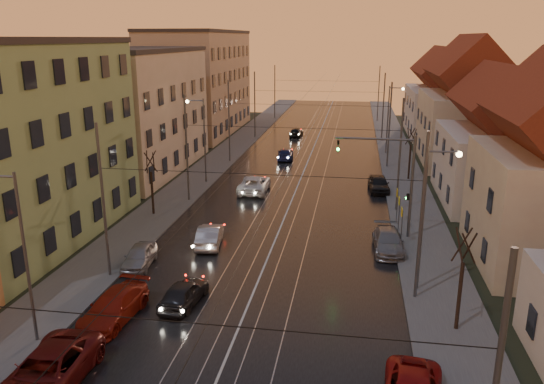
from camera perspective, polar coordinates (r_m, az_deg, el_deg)
The scene contains 41 objects.
road at distance 59.06m, azimuth 3.84°, elevation 3.19°, with size 16.00×120.00×0.04m, color black.
sidewalk_left at distance 60.73m, azimuth -5.61°, elevation 3.56°, with size 4.00×120.00×0.15m, color #4C4C4C.
sidewalk_right at distance 59.04m, azimuth 13.56°, elevation 2.81°, with size 4.00×120.00×0.15m, color #4C4C4C.
tram_rail_0 at distance 59.28m, azimuth 1.72°, elevation 3.30°, with size 0.06×120.00×0.03m, color gray.
tram_rail_1 at distance 59.13m, azimuth 3.10°, elevation 3.25°, with size 0.06×120.00×0.03m, color gray.
tram_rail_2 at distance 58.99m, azimuth 4.59°, elevation 3.19°, with size 0.06×120.00×0.03m, color gray.
tram_rail_3 at distance 58.91m, azimuth 5.97°, elevation 3.13°, with size 0.06×120.00×0.03m, color gray.
apartment_left_1 at distance 39.21m, azimuth -26.44°, elevation 4.51°, with size 10.00×18.00×13.00m, color #71925D.
apartment_left_2 at distance 56.54m, azimuth -14.78°, elevation 8.27°, with size 10.00×20.00×12.00m, color tan.
apartment_left_3 at distance 78.88m, azimuth -7.82°, elevation 11.50°, with size 10.00×24.00×14.00m, color tan.
house_right_2 at distance 47.66m, azimuth 23.39°, elevation 4.40°, with size 9.18×12.24×9.20m.
house_right_3 at distance 61.94m, azimuth 20.24°, elevation 8.28°, with size 9.18×14.28×11.50m.
house_right_4 at distance 79.65m, azimuth 17.81°, elevation 9.52°, with size 9.18×16.32×10.00m.
catenary_pole_l_1 at distance 30.95m, azimuth -17.68°, elevation -1.13°, with size 0.16×0.16×9.00m, color #595B60.
catenary_pole_r_1 at distance 27.98m, azimuth 15.76°, elevation -2.80°, with size 0.16×0.16×9.00m, color #595B60.
catenary_pole_l_2 at distance 44.41m, azimuth -9.16°, elevation 4.57°, with size 0.16×0.16×9.00m, color #595B60.
catenary_pole_r_2 at distance 42.40m, azimuth 13.59°, elevation 3.76°, with size 0.16×0.16×9.00m, color #595B60.
catenary_pole_l_3 at distance 58.63m, azimuth -4.64°, elevation 7.53°, with size 0.16×0.16×9.00m, color #595B60.
catenary_pole_r_3 at distance 57.11m, azimuth 12.52°, elevation 6.97°, with size 0.16×0.16×9.00m, color #595B60.
catenary_pole_l_4 at distance 73.15m, azimuth -1.87°, elevation 9.31°, with size 0.16×0.16×9.00m, color #595B60.
catenary_pole_r_4 at distance 71.95m, azimuth 11.88°, elevation 8.86°, with size 0.16×0.16×9.00m, color #595B60.
catenary_pole_l_5 at distance 90.79m, azimuth 0.30°, elevation 10.67°, with size 0.16×0.16×9.00m, color #595B60.
catenary_pole_r_5 at distance 89.82m, azimuth 11.39°, elevation 10.30°, with size 0.16×0.16×9.00m, color #595B60.
street_lamp_0 at distance 25.42m, azimuth -25.72°, elevation -4.87°, with size 1.75×0.32×8.00m.
street_lamp_1 at distance 28.88m, azimuth 16.60°, elevation -1.47°, with size 1.75×0.32×8.00m.
street_lamp_2 at distance 50.12m, azimuth -7.63°, elevation 6.40°, with size 1.75×0.32×8.00m.
street_lamp_3 at distance 64.00m, azimuth 12.66°, elevation 8.28°, with size 1.75×0.32×8.00m.
traffic_light_mast at distance 36.50m, azimuth 13.31°, elevation 1.95°, with size 5.30×0.32×7.20m.
bare_tree_0 at distance 41.76m, azimuth -12.80°, elevation 0.78°, with size 1.09×1.09×5.11m.
bare_tree_1 at distance 26.22m, azimuth 19.65°, elevation -9.21°, with size 1.09×1.09×5.11m.
bare_tree_2 at distance 52.72m, azimuth 14.63°, elevation 3.85°, with size 1.09×1.09×5.11m.
driving_car_0 at distance 28.26m, azimuth -9.46°, elevation -10.66°, with size 1.55×3.85×1.31m, color black.
driving_car_1 at distance 35.65m, azimuth -6.71°, elevation -4.65°, with size 1.46×4.19×1.38m, color #A09FA5.
driving_car_2 at distance 47.50m, azimuth -1.91°, elevation 0.87°, with size 2.46×5.33×1.48m, color silver.
driving_car_3 at distance 60.42m, azimuth 1.45°, elevation 4.10°, with size 1.74×4.28×1.24m, color #171D45.
driving_car_4 at distance 74.62m, azimuth 2.62°, elevation 6.44°, with size 1.51×3.76×1.28m, color black.
parked_left_1 at distance 23.62m, azimuth -22.99°, elevation -17.36°, with size 2.55×5.54×1.54m, color #4D0D0D.
parked_left_2 at distance 27.62m, azimuth -16.64°, elevation -11.75°, with size 1.93×4.76×1.38m, color maroon.
parked_left_3 at distance 33.24m, azimuth -14.08°, elevation -6.72°, with size 1.52×3.78×1.29m, color #95959A.
parked_right_1 at distance 35.30m, azimuth 12.39°, elevation -5.19°, with size 1.87×4.60×1.33m, color gray.
parked_right_2 at distance 48.68m, azimuth 11.41°, elevation 0.90°, with size 1.70×4.23×1.44m, color black.
Camera 1 is at (5.09, -17.31, 13.34)m, focal length 35.00 mm.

